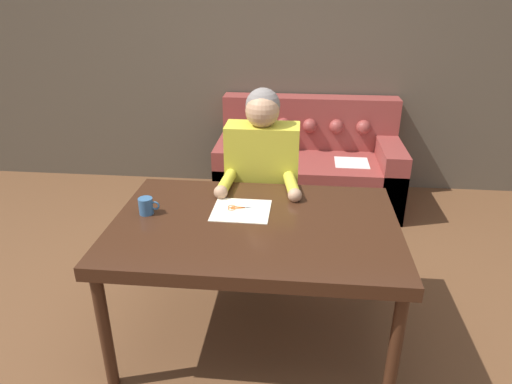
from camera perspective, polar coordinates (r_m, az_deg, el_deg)
The scene contains 8 objects.
ground_plane at distance 2.78m, azimuth -2.40°, elevation -17.10°, with size 16.00×16.00×0.00m, color brown.
wall_back at distance 4.38m, azimuth 1.58°, elevation 17.33°, with size 8.00×0.06×2.60m.
dining_table at distance 2.39m, azimuth -0.13°, elevation -5.13°, with size 1.47×1.00×0.73m.
couch at distance 4.21m, azimuth 6.52°, elevation 3.08°, with size 1.60×0.84×0.92m.
person at distance 2.97m, azimuth 0.77°, elevation 0.96°, with size 0.50×0.57×1.28m.
pattern_paper_main at distance 2.47m, azimuth -1.86°, elevation -2.31°, with size 0.31×0.29×0.00m.
scissors at distance 2.49m, azimuth -1.98°, elevation -2.02°, with size 0.22×0.08×0.01m.
mug at distance 2.49m, azimuth -13.55°, elevation -1.71°, with size 0.11×0.08×0.09m.
Camera 1 is at (0.32, -2.06, 1.85)m, focal length 32.00 mm.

